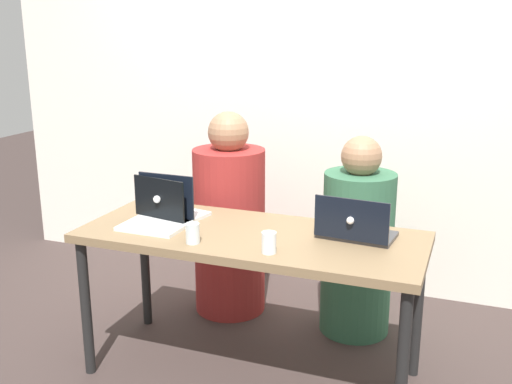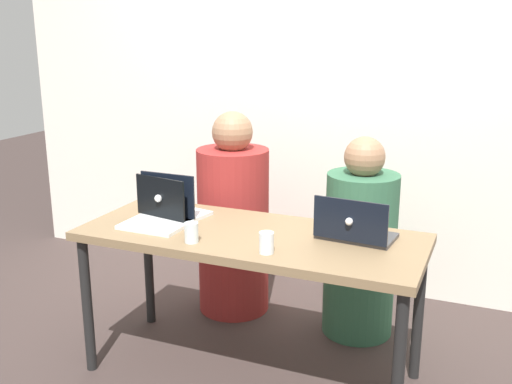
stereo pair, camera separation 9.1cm
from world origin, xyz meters
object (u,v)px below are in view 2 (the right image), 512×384
(water_glass_left, at_px, (191,234))
(water_glass_right, at_px, (266,244))
(person_on_left, at_px, (233,224))
(person_on_right, at_px, (360,248))
(laptop_back_right, at_px, (355,231))
(laptop_back_left, at_px, (171,208))
(laptop_front_left, at_px, (160,214))

(water_glass_left, distance_m, water_glass_right, 0.35)
(person_on_left, height_order, person_on_right, person_on_left)
(person_on_right, height_order, laptop_back_right, person_on_right)
(person_on_left, relative_size, laptop_back_left, 3.53)
(water_glass_right, bearing_deg, laptop_back_right, 44.58)
(person_on_right, relative_size, water_glass_right, 12.05)
(person_on_left, bearing_deg, laptop_front_left, 100.16)
(person_on_right, height_order, laptop_front_left, person_on_right)
(laptop_front_left, bearing_deg, person_on_right, 39.49)
(laptop_back_right, height_order, water_glass_right, laptop_back_right)
(person_on_left, distance_m, laptop_front_left, 0.72)
(person_on_right, xyz_separation_m, water_glass_right, (-0.22, -0.83, 0.28))
(person_on_right, height_order, water_glass_left, person_on_right)
(laptop_back_left, height_order, water_glass_right, laptop_back_left)
(water_glass_left, bearing_deg, water_glass_right, 0.93)
(laptop_back_left, relative_size, water_glass_left, 3.73)
(laptop_back_right, xyz_separation_m, laptop_front_left, (-0.92, -0.13, 0.01))
(person_on_left, relative_size, laptop_back_right, 3.39)
(person_on_right, distance_m, laptop_front_left, 1.11)
(person_on_left, height_order, water_glass_right, person_on_left)
(person_on_left, bearing_deg, water_glass_right, 139.99)
(person_on_right, bearing_deg, laptop_back_right, 93.22)
(water_glass_left, bearing_deg, person_on_right, 55.75)
(person_on_left, height_order, water_glass_left, person_on_left)
(laptop_front_left, distance_m, water_glass_left, 0.32)
(person_on_left, xyz_separation_m, laptop_front_left, (-0.08, -0.67, 0.25))
(person_on_right, bearing_deg, water_glass_left, 49.79)
(person_on_left, xyz_separation_m, laptop_back_left, (-0.08, -0.56, 0.25))
(water_glass_left, bearing_deg, laptop_front_left, 147.44)
(laptop_front_left, bearing_deg, laptop_back_left, 92.54)
(laptop_back_right, xyz_separation_m, laptop_back_left, (-0.92, -0.02, 0.00))
(laptop_front_left, distance_m, water_glass_right, 0.64)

